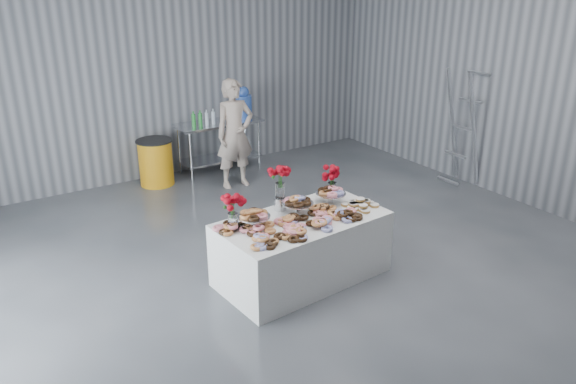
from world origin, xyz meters
name	(u,v)px	position (x,y,z in m)	size (l,w,h in m)	color
ground	(323,285)	(0.00, 0.00, 0.00)	(9.00, 9.00, 0.00)	#383B40
room_walls	(302,49)	(-0.27, 0.07, 2.64)	(8.04, 9.04, 4.02)	gray
display_table	(302,249)	(-0.11, 0.28, 0.38)	(1.90, 1.00, 0.75)	white
prep_table	(219,137)	(0.76, 4.10, 0.62)	(1.50, 0.60, 0.90)	silver
donut_mounds	(305,216)	(-0.11, 0.23, 0.80)	(1.80, 0.80, 0.09)	#C07D46
cake_stand_left	(254,215)	(-0.67, 0.39, 0.89)	(0.36, 0.36, 0.17)	silver
cake_stand_mid	(298,202)	(-0.07, 0.43, 0.89)	(0.36, 0.36, 0.17)	silver
cake_stand_right	(331,192)	(0.43, 0.47, 0.89)	(0.36, 0.36, 0.17)	silver
danish_pile	(361,202)	(0.65, 0.19, 0.81)	(0.48, 0.48, 0.11)	white
bouquet_left	(232,203)	(-0.87, 0.47, 1.05)	(0.26, 0.26, 0.42)	white
bouquet_right	(332,173)	(0.57, 0.63, 1.05)	(0.26, 0.26, 0.42)	white
bouquet_center	(280,179)	(-0.18, 0.63, 1.13)	(0.26, 0.26, 0.57)	silver
water_jug	(244,104)	(1.26, 4.10, 1.15)	(0.28, 0.28, 0.55)	#3D6AD2
drink_bottles	(204,118)	(0.44, 4.00, 1.04)	(0.54, 0.08, 0.27)	#268C33
person	(235,134)	(0.67, 3.33, 0.88)	(0.64, 0.42, 1.76)	#CC8C93
trash_barrel	(156,162)	(-0.41, 4.10, 0.38)	(0.59, 0.59, 0.76)	orange
stepladder	(463,128)	(3.75, 1.37, 0.97)	(0.24, 0.49, 1.94)	silver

